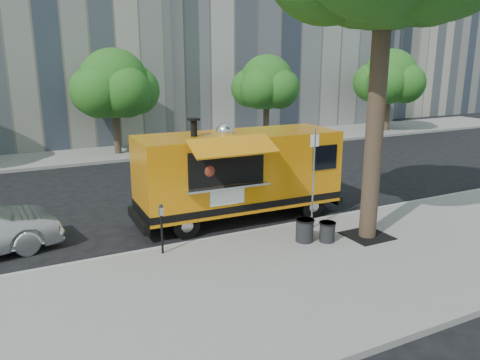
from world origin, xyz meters
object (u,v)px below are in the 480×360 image
object	(u,v)px
parking_meter	(161,223)
trash_bin_left	(305,230)
sign_post	(313,173)
trash_bin_right	(327,231)
far_tree_d	(390,77)
far_tree_c	(267,82)
food_truck	(238,172)
far_tree_b	(114,84)

from	to	relation	value
parking_meter	trash_bin_left	world-z (taller)	parking_meter
sign_post	trash_bin_right	xyz separation A→B (m)	(-0.23, -1.06, -1.40)
parking_meter	far_tree_d	bearing A→B (deg)	33.60
far_tree_c	food_truck	size ratio (longest dim) A/B	0.77
parking_meter	food_truck	world-z (taller)	food_truck
sign_post	far_tree_c	bearing A→B (deg)	65.19
far_tree_c	trash_bin_left	size ratio (longest dim) A/B	8.14
far_tree_b	sign_post	bearing A→B (deg)	-79.85
sign_post	food_truck	xyz separation A→B (m)	(-1.38, 2.12, -0.28)
far_tree_d	sign_post	xyz separation A→B (m)	(-16.45, -14.15, -2.04)
far_tree_c	far_tree_b	bearing A→B (deg)	178.09
trash_bin_left	far_tree_b	bearing A→B (deg)	96.72
far_tree_c	food_truck	bearing A→B (deg)	-123.52
far_tree_d	trash_bin_right	size ratio (longest dim) A/B	10.13
parking_meter	food_truck	xyz separation A→B (m)	(3.17, 1.92, 0.58)
parking_meter	food_truck	size ratio (longest dim) A/B	0.20
far_tree_c	parking_meter	world-z (taller)	far_tree_c
far_tree_c	food_truck	xyz separation A→B (m)	(-7.83, -11.83, -2.15)
far_tree_b	food_truck	size ratio (longest dim) A/B	0.81
sign_post	parking_meter	world-z (taller)	sign_post
sign_post	trash_bin_left	xyz separation A→B (m)	(-0.78, -0.77, -1.36)
trash_bin_left	food_truck	bearing A→B (deg)	101.83
parking_meter	trash_bin_right	world-z (taller)	parking_meter
trash_bin_right	far_tree_b	bearing A→B (deg)	98.62
far_tree_c	parking_meter	xyz separation A→B (m)	(-11.00, -13.75, -2.74)
food_truck	trash_bin_left	xyz separation A→B (m)	(0.61, -2.89, -1.07)
parking_meter	trash_bin_left	bearing A→B (deg)	-14.41
parking_meter	sign_post	bearing A→B (deg)	-2.52
trash_bin_left	trash_bin_right	xyz separation A→B (m)	(0.55, -0.29, -0.04)
far_tree_d	far_tree_c	bearing A→B (deg)	-178.85
food_truck	trash_bin_left	distance (m)	3.14
far_tree_b	parking_meter	size ratio (longest dim) A/B	4.12
far_tree_d	trash_bin_left	xyz separation A→B (m)	(-17.23, -14.92, -3.40)
sign_post	trash_bin_left	world-z (taller)	sign_post
far_tree_b	far_tree_c	size ratio (longest dim) A/B	1.06
far_tree_c	sign_post	world-z (taller)	far_tree_c
far_tree_b	parking_meter	distance (m)	14.48
far_tree_b	trash_bin_right	distance (m)	15.85
sign_post	trash_bin_right	bearing A→B (deg)	-102.20
far_tree_b	far_tree_d	xyz separation A→B (m)	(19.00, -0.10, 0.06)
trash_bin_left	trash_bin_right	world-z (taller)	trash_bin_left
food_truck	trash_bin_right	distance (m)	3.57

